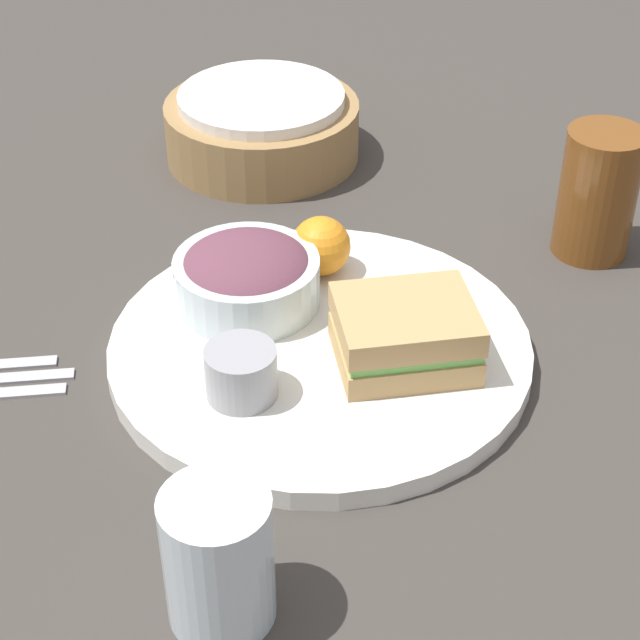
% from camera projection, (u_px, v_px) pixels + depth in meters
% --- Properties ---
extents(ground_plane, '(4.00, 4.00, 0.00)m').
position_uv_depth(ground_plane, '(320.00, 357.00, 0.86)').
color(ground_plane, '#3D3833').
extents(plate, '(0.34, 0.34, 0.02)m').
position_uv_depth(plate, '(320.00, 349.00, 0.86)').
color(plate, white).
rests_on(plate, ground_plane).
extents(sandwich, '(0.12, 0.11, 0.05)m').
position_uv_depth(sandwich, '(405.00, 334.00, 0.82)').
color(sandwich, tan).
rests_on(sandwich, plate).
extents(salad_bowl, '(0.12, 0.12, 0.05)m').
position_uv_depth(salad_bowl, '(247.00, 275.00, 0.88)').
color(salad_bowl, silver).
rests_on(salad_bowl, plate).
extents(dressing_cup, '(0.05, 0.05, 0.04)m').
position_uv_depth(dressing_cup, '(241.00, 373.00, 0.79)').
color(dressing_cup, '#99999E').
rests_on(dressing_cup, plate).
extents(orange_wedge, '(0.05, 0.05, 0.05)m').
position_uv_depth(orange_wedge, '(321.00, 246.00, 0.92)').
color(orange_wedge, orange).
rests_on(orange_wedge, plate).
extents(drink_glass, '(0.07, 0.07, 0.12)m').
position_uv_depth(drink_glass, '(598.00, 193.00, 0.96)').
color(drink_glass, brown).
rests_on(drink_glass, ground_plane).
extents(bread_basket, '(0.20, 0.20, 0.07)m').
position_uv_depth(bread_basket, '(262.00, 126.00, 1.12)').
color(bread_basket, '#997547').
rests_on(bread_basket, ground_plane).
extents(water_glass, '(0.07, 0.07, 0.10)m').
position_uv_depth(water_glass, '(218.00, 559.00, 0.63)').
color(water_glass, silver).
rests_on(water_glass, ground_plane).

